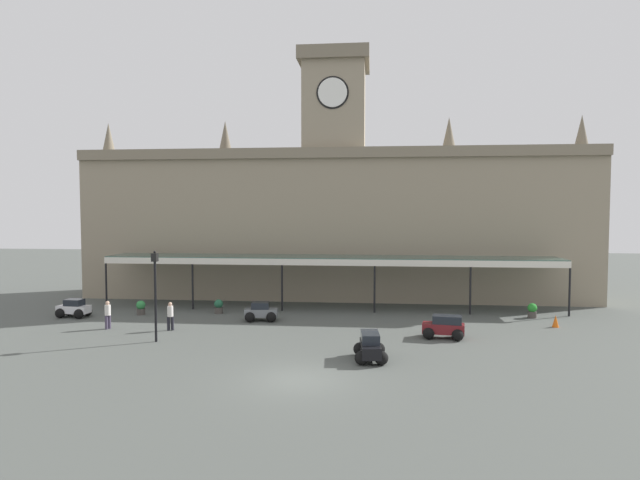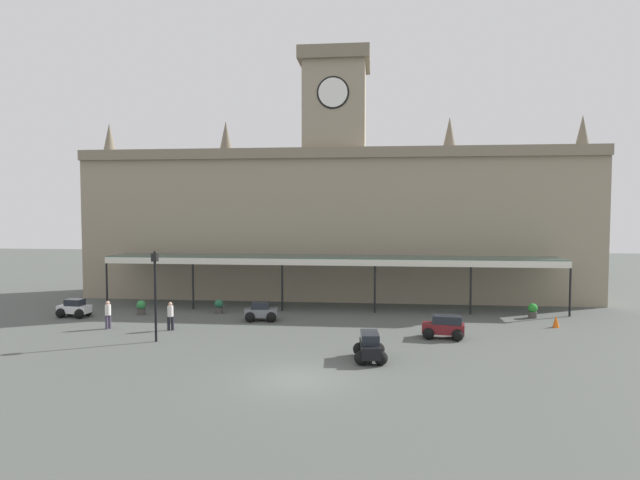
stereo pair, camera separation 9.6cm
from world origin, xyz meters
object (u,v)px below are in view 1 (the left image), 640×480
planter_by_canopy (532,310)px  car_maroon_estate (444,328)px  pedestrian_beside_cars (170,315)px  pedestrian_near_entrance (108,314)px  planter_near_kerb (219,306)px  car_grey_sedan (261,313)px  car_white_sedan (74,309)px  car_black_estate (370,348)px  victorian_lamppost (155,285)px  traffic_cone (556,321)px  planter_forecourt_centre (141,308)px

planter_by_canopy → car_maroon_estate: bearing=-136.2°
pedestrian_beside_cars → pedestrian_near_entrance: bearing=-179.9°
car_maroon_estate → planter_near_kerb: (-14.40, 5.67, -0.07)m
car_grey_sedan → car_white_sedan: 12.55m
car_white_sedan → planter_by_canopy: bearing=5.2°
car_black_estate → car_white_sedan: car_black_estate is taller
car_maroon_estate → car_black_estate: bearing=-130.9°
victorian_lamppost → planter_near_kerb: 8.45m
traffic_cone → planter_by_canopy: (-0.57, 2.74, 0.13)m
car_black_estate → pedestrian_beside_cars: 12.73m
car_black_estate → planter_by_canopy: bearing=45.9°
car_black_estate → car_grey_sedan: bearing=130.3°
pedestrian_beside_cars → planter_forecourt_centre: (-3.76, 4.30, -0.42)m
car_grey_sedan → planter_near_kerb: car_grey_sedan is taller
traffic_cone → car_maroon_estate: bearing=-153.7°
planter_near_kerb → pedestrian_beside_cars: bearing=-104.1°
car_black_estate → pedestrian_near_entrance: 16.33m
car_maroon_estate → planter_by_canopy: bearing=43.8°
car_black_estate → planter_forecourt_centre: bearing=148.9°
planter_by_canopy → car_grey_sedan: bearing=-171.4°
car_white_sedan → planter_near_kerb: car_white_sedan is taller
planter_forecourt_centre → planter_by_canopy: bearing=3.4°
planter_near_kerb → planter_by_canopy: bearing=1.5°
car_grey_sedan → traffic_cone: size_ratio=2.93×
car_maroon_estate → planter_forecourt_centre: bearing=166.5°
car_maroon_estate → traffic_cone: (7.07, 3.49, -0.20)m
pedestrian_beside_cars → victorian_lamppost: bearing=-84.5°
victorian_lamppost → planter_by_canopy: size_ratio=5.09×
car_grey_sedan → traffic_cone: bearing=-0.3°
car_white_sedan → pedestrian_near_entrance: pedestrian_near_entrance is taller
car_black_estate → victorian_lamppost: bearing=168.5°
car_maroon_estate → planter_by_canopy: car_maroon_estate is taller
pedestrian_near_entrance → pedestrian_beside_cars: bearing=0.1°
traffic_cone → planter_forecourt_centre: 26.58m
car_grey_sedan → traffic_cone: car_grey_sedan is taller
planter_forecourt_centre → planter_by_canopy: size_ratio=1.00×
car_maroon_estate → planter_by_canopy: size_ratio=2.46×
car_black_estate → planter_forecourt_centre: 18.05m
pedestrian_near_entrance → planter_near_kerb: (5.16, 5.30, -0.42)m
planter_near_kerb → planter_forecourt_centre: size_ratio=1.00×
car_maroon_estate → traffic_cone: car_maroon_estate is taller
victorian_lamppost → traffic_cone: bearing=14.4°
car_white_sedan → planter_near_kerb: bearing=13.3°
car_white_sedan → car_black_estate: bearing=-22.6°
car_white_sedan → planter_by_canopy: car_white_sedan is taller
pedestrian_beside_cars → planter_by_canopy: (22.23, 5.86, -0.42)m
car_white_sedan → pedestrian_beside_cars: 8.43m
planter_forecourt_centre → planter_by_canopy: same height
car_black_estate → planter_near_kerb: bearing=135.2°
car_black_estate → car_maroon_estate: bearing=49.1°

